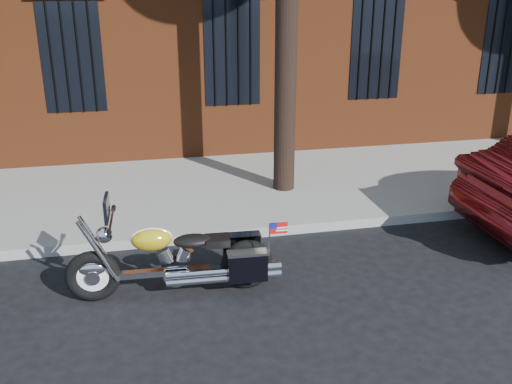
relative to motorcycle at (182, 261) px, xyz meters
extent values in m
plane|color=black|center=(1.53, 0.05, -0.44)|extent=(120.00, 120.00, 0.00)
cube|color=gray|center=(1.53, 1.43, -0.36)|extent=(40.00, 0.16, 0.15)
cube|color=gray|center=(1.53, 3.31, -0.36)|extent=(40.00, 3.60, 0.15)
cube|color=black|center=(1.53, 5.16, 1.76)|extent=(1.10, 0.14, 2.00)
cylinder|color=black|center=(1.53, 5.08, 1.76)|extent=(0.04, 0.04, 2.00)
cylinder|color=black|center=(2.03, 2.95, 2.06)|extent=(0.36, 0.36, 5.00)
torus|color=black|center=(-1.03, 0.05, -0.11)|extent=(0.64, 0.17, 0.64)
torus|color=black|center=(0.78, -0.03, -0.11)|extent=(0.64, 0.17, 0.64)
cylinder|color=white|center=(-1.03, 0.05, -0.11)|extent=(0.48, 0.08, 0.48)
cylinder|color=white|center=(0.78, -0.03, -0.11)|extent=(0.48, 0.08, 0.48)
ellipsoid|color=white|center=(-1.03, 0.05, -0.02)|extent=(0.34, 0.14, 0.18)
ellipsoid|color=yellow|center=(0.78, -0.03, 0.00)|extent=(0.34, 0.15, 0.18)
cube|color=white|center=(-0.13, 0.01, -0.13)|extent=(1.43, 0.16, 0.08)
cylinder|color=white|center=(-0.08, 0.01, -0.15)|extent=(0.31, 0.19, 0.30)
cylinder|color=white|center=(0.39, -0.18, -0.14)|extent=(1.19, 0.14, 0.09)
ellipsoid|color=yellow|center=(-0.34, 0.02, 0.31)|extent=(0.48, 0.29, 0.27)
ellipsoid|color=black|center=(0.14, 0.00, 0.25)|extent=(0.47, 0.29, 0.15)
cube|color=black|center=(0.76, 0.22, -0.01)|extent=(0.46, 0.17, 0.36)
cube|color=black|center=(0.73, -0.28, -0.01)|extent=(0.46, 0.17, 0.36)
cylinder|color=white|center=(-0.77, 0.04, 0.57)|extent=(0.07, 0.74, 0.03)
sphere|color=white|center=(-0.86, 0.05, 0.40)|extent=(0.20, 0.20, 0.19)
cube|color=black|center=(-0.81, 0.04, 0.73)|extent=(0.06, 0.38, 0.27)
cube|color=red|center=(1.08, -0.33, 0.47)|extent=(0.21, 0.02, 0.13)
camera|label=1|loc=(-0.42, -6.07, 3.12)|focal=40.00mm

